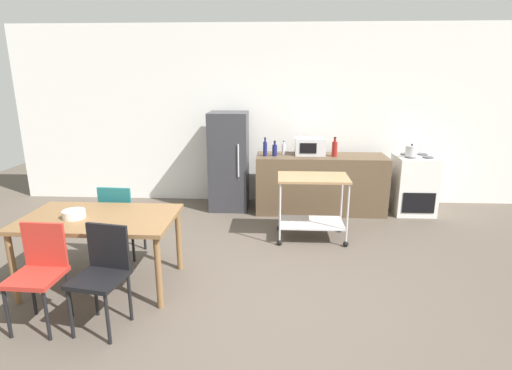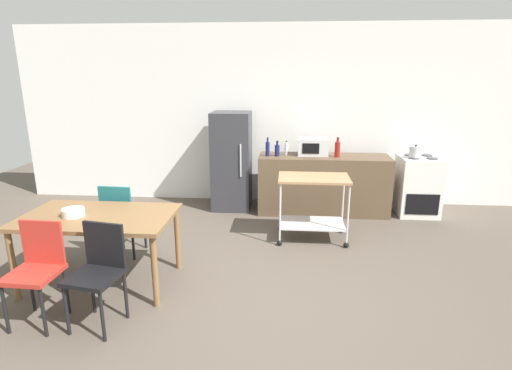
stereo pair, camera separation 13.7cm
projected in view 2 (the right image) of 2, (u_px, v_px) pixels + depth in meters
ground_plane at (250, 294)px, 4.01m from camera, size 12.00×12.00×0.00m
back_wall at (268, 116)px, 6.70m from camera, size 8.40×0.12×2.90m
kitchen_counter at (323, 184)px, 6.32m from camera, size 2.00×0.64×0.90m
dining_table at (98, 222)px, 4.07m from camera, size 1.50×0.90×0.75m
chair_teal at (121, 214)px, 4.75m from camera, size 0.42×0.42×0.89m
chair_black at (98, 268)px, 3.44m from camera, size 0.46×0.46×0.89m
chair_red at (37, 266)px, 3.48m from camera, size 0.41×0.41×0.89m
stove_oven at (418, 186)px, 6.23m from camera, size 0.60×0.61×0.92m
refrigerator at (232, 161)px, 6.44m from camera, size 0.60×0.63×1.55m
kitchen_cart at (313, 198)px, 5.22m from camera, size 0.91×0.57×0.85m
bottle_sesame_oil at (268, 148)px, 6.17m from camera, size 0.06×0.06×0.29m
bottle_soda at (277, 150)px, 6.18m from camera, size 0.07×0.07×0.23m
bottle_sparkling_water at (286, 149)px, 6.27m from camera, size 0.06×0.06×0.22m
microwave at (313, 147)px, 6.26m from camera, size 0.46×0.35×0.26m
bottle_vinegar at (337, 149)px, 6.11m from camera, size 0.08×0.08×0.30m
fruit_bowl at (73, 212)px, 4.01m from camera, size 0.21×0.21×0.08m
kettle at (415, 152)px, 5.99m from camera, size 0.24×0.17×0.19m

